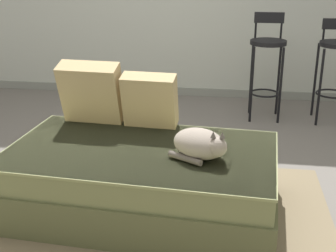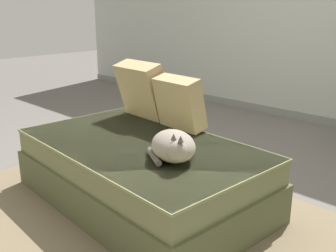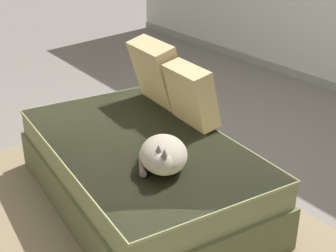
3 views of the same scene
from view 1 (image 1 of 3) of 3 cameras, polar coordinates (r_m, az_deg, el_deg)
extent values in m
plane|color=#66605B|center=(3.37, -1.81, -6.68)|extent=(16.00, 16.00, 0.00)
cube|color=gray|center=(5.39, 2.22, 4.23)|extent=(8.00, 0.02, 0.09)
cube|color=#75664C|center=(2.77, -4.37, -13.07)|extent=(2.34, 2.07, 0.01)
cube|color=brown|center=(2.96, -3.18, -7.95)|extent=(1.71, 1.08, 0.25)
cube|color=olive|center=(2.87, -3.26, -4.30)|extent=(1.66, 1.04, 0.16)
cube|color=#868C57|center=(2.84, -3.29, -2.96)|extent=(1.68, 1.05, 0.02)
cube|color=tan|center=(3.25, -9.29, 4.06)|extent=(0.43, 0.29, 0.44)
cube|color=tan|center=(3.13, -2.23, 3.14)|extent=(0.37, 0.23, 0.38)
ellipsoid|color=gray|center=(2.69, 3.82, -2.15)|extent=(0.40, 0.37, 0.17)
sphere|color=gray|center=(2.60, 6.03, -2.57)|extent=(0.11, 0.11, 0.11)
cone|color=#544C44|center=(2.58, 5.54, -1.04)|extent=(0.03, 0.03, 0.04)
cone|color=#544C44|center=(2.57, 6.65, -1.10)|extent=(0.03, 0.03, 0.04)
cylinder|color=#544C44|center=(2.65, 2.09, -3.95)|extent=(0.21, 0.14, 0.04)
cylinder|color=black|center=(4.50, 10.18, 4.93)|extent=(0.02, 0.02, 0.73)
cylinder|color=black|center=(4.51, 13.57, 4.75)|extent=(0.02, 0.02, 0.73)
cylinder|color=black|center=(4.75, 10.10, 5.76)|extent=(0.02, 0.02, 0.73)
cylinder|color=black|center=(4.77, 13.31, 5.58)|extent=(0.02, 0.02, 0.73)
torus|color=black|center=(4.66, 11.70, 3.95)|extent=(0.28, 0.28, 0.02)
cylinder|color=black|center=(4.55, 12.14, 9.94)|extent=(0.34, 0.34, 0.04)
cylinder|color=black|center=(4.66, 10.63, 11.47)|extent=(0.02, 0.02, 0.23)
cylinder|color=black|center=(4.67, 13.63, 11.28)|extent=(0.02, 0.02, 0.23)
cube|color=black|center=(4.65, 12.24, 12.79)|extent=(0.28, 0.03, 0.10)
cylinder|color=black|center=(4.55, 18.03, 4.43)|extent=(0.02, 0.02, 0.73)
cylinder|color=black|center=(4.83, 17.50, 5.36)|extent=(0.02, 0.02, 0.73)
torus|color=black|center=(4.74, 19.40, 3.74)|extent=(0.31, 0.31, 0.02)
cylinder|color=black|center=(4.73, 18.44, 10.63)|extent=(0.02, 0.02, 0.18)
camera|label=2|loc=(1.60, 58.67, 0.54)|focal=42.00mm
camera|label=3|loc=(2.03, 60.37, 12.97)|focal=50.00mm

